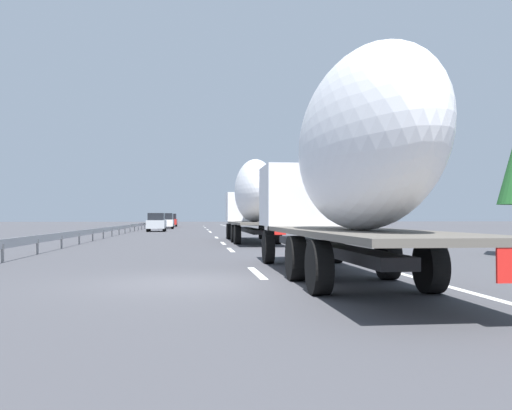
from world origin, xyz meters
name	(u,v)px	position (x,y,z in m)	size (l,w,h in m)	color
ground_plane	(192,233)	(40.00, 0.00, 0.00)	(260.00, 260.00, 0.00)	#424247
lane_stripe_0	(257,273)	(2.00, -1.80, 0.00)	(3.20, 0.20, 0.01)	white
lane_stripe_1	(231,250)	(12.45, -1.80, 0.00)	(3.20, 0.20, 0.01)	white
lane_stripe_2	(223,243)	(18.85, -1.80, 0.00)	(3.20, 0.20, 0.01)	white
lane_stripe_3	(217,237)	(27.89, -1.80, 0.00)	(3.20, 0.20, 0.01)	white
lane_stripe_4	(210,231)	(45.25, -1.80, 0.00)	(3.20, 0.20, 0.01)	white
lane_stripe_5	(211,232)	(42.13, -1.80, 0.00)	(3.20, 0.20, 0.01)	white
lane_stripe_6	(208,230)	(53.26, -1.80, 0.00)	(3.20, 0.20, 0.01)	white
lane_stripe_7	(204,226)	(78.83, -1.80, 0.00)	(3.20, 0.20, 0.01)	white
lane_stripe_8	(205,227)	(67.54, -1.80, 0.00)	(3.20, 0.20, 0.01)	white
edge_line_right	(246,231)	(45.00, -5.50, 0.00)	(110.00, 0.20, 0.01)	white
truck_lead	(252,197)	(20.19, -3.60, 2.65)	(13.46, 2.55, 4.76)	silver
truck_trailing	(346,163)	(-0.25, -3.60, 2.71)	(13.41, 2.55, 4.88)	silver
car_red_compact	(171,220)	(75.72, 3.32, 0.99)	(4.75, 1.84, 2.00)	red
car_silver_hatch	(157,222)	(45.37, 3.60, 0.95)	(4.43, 1.82, 1.88)	#ADB2B7
car_white_van	(166,221)	(58.67, 3.31, 0.97)	(4.10, 1.89, 1.96)	white
car_black_suv	(168,221)	(66.94, 3.46, 0.97)	(4.29, 1.75, 1.96)	black
road_sign	(271,207)	(34.67, -6.70, 2.37)	(0.10, 0.90, 3.44)	gray
tree_1	(263,205)	(89.22, -12.73, 3.74)	(3.69, 3.69, 5.51)	#472D19
tree_2	(271,201)	(78.14, -12.81, 4.16)	(2.59, 2.59, 6.89)	#472D19
tree_3	(326,184)	(26.69, -9.59, 3.85)	(2.50, 2.50, 5.86)	#472D19
tree_4	(256,203)	(84.06, -11.02, 3.87)	(3.33, 3.33, 6.52)	#472D19
guardrail_median	(130,226)	(43.00, 6.00, 0.58)	(94.00, 0.10, 0.76)	#9EA0A5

